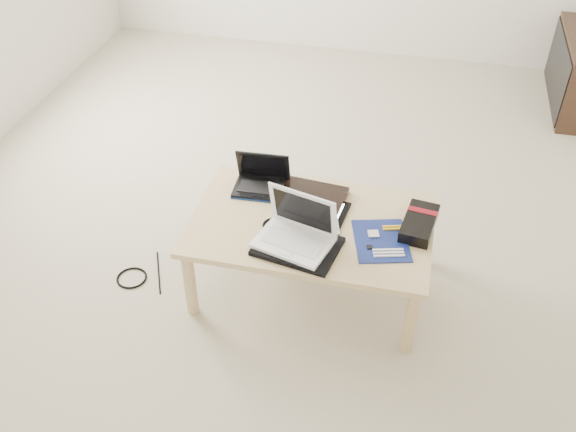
% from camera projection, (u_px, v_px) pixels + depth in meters
% --- Properties ---
extents(ground, '(4.00, 4.00, 0.00)m').
position_uv_depth(ground, '(291.00, 188.00, 3.81)').
color(ground, '#AAA18A').
rests_on(ground, ground).
extents(coffee_table, '(1.10, 0.70, 0.40)m').
position_uv_depth(coffee_table, '(311.00, 230.00, 2.96)').
color(coffee_table, tan).
rests_on(coffee_table, ground).
extents(book, '(0.33, 0.28, 0.03)m').
position_uv_depth(book, '(312.00, 199.00, 3.04)').
color(book, black).
rests_on(book, coffee_table).
extents(netbook, '(0.27, 0.20, 0.19)m').
position_uv_depth(netbook, '(262.00, 181.00, 3.11)').
color(netbook, black).
rests_on(netbook, coffee_table).
extents(tablet, '(0.30, 0.24, 0.01)m').
position_uv_depth(tablet, '(317.00, 211.00, 2.98)').
color(tablet, black).
rests_on(tablet, coffee_table).
extents(remote, '(0.11, 0.23, 0.02)m').
position_uv_depth(remote, '(332.00, 220.00, 2.93)').
color(remote, silver).
rests_on(remote, coffee_table).
extents(neoprene_sleeve, '(0.39, 0.32, 0.02)m').
position_uv_depth(neoprene_sleeve, '(298.00, 246.00, 2.78)').
color(neoprene_sleeve, black).
rests_on(neoprene_sleeve, coffee_table).
extents(white_laptop, '(0.37, 0.30, 0.23)m').
position_uv_depth(white_laptop, '(296.00, 231.00, 2.77)').
color(white_laptop, white).
rests_on(white_laptop, neoprene_sleeve).
extents(motherboard, '(0.30, 0.34, 0.01)m').
position_uv_depth(motherboard, '(381.00, 241.00, 2.82)').
color(motherboard, navy).
rests_on(motherboard, coffee_table).
extents(gpu_box, '(0.17, 0.28, 0.06)m').
position_uv_depth(gpu_box, '(419.00, 223.00, 2.88)').
color(gpu_box, black).
rests_on(gpu_box, coffee_table).
extents(cable_coil, '(0.13, 0.13, 0.01)m').
position_uv_depth(cable_coil, '(274.00, 225.00, 2.90)').
color(cable_coil, black).
rests_on(cable_coil, coffee_table).
extents(floor_cable_coil, '(0.15, 0.15, 0.01)m').
position_uv_depth(floor_cable_coil, '(132.00, 278.00, 3.21)').
color(floor_cable_coil, black).
rests_on(floor_cable_coil, ground).
extents(floor_cable_trail, '(0.14, 0.28, 0.01)m').
position_uv_depth(floor_cable_trail, '(159.00, 272.00, 3.24)').
color(floor_cable_trail, black).
rests_on(floor_cable_trail, ground).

